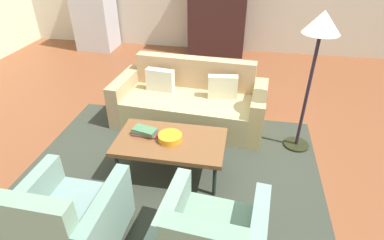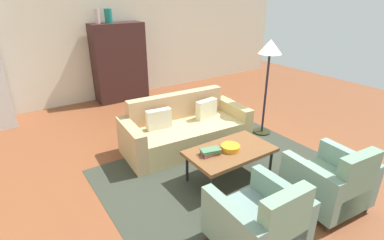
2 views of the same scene
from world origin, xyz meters
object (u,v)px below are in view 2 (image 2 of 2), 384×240
(armchair_right, at_px, (332,184))
(vase_round, at_px, (108,16))
(couch, at_px, (184,130))
(coffee_table, at_px, (230,152))
(cabinet, at_px, (119,63))
(book_stack, at_px, (211,152))
(floor_lamp, at_px, (269,56))
(fruit_bowl, at_px, (230,148))
(armchair_left, at_px, (261,224))
(vase_tall, at_px, (97,16))

(armchair_right, xyz_separation_m, vase_round, (-0.69, 5.24, 1.61))
(couch, xyz_separation_m, armchair_right, (0.59, -2.35, 0.06))
(coffee_table, bearing_deg, cabinet, 89.28)
(book_stack, distance_m, floor_lamp, 2.15)
(couch, distance_m, vase_round, 3.34)
(floor_lamp, bearing_deg, cabinet, 113.53)
(armchair_right, bearing_deg, floor_lamp, 70.81)
(vase_round, bearing_deg, couch, -87.93)
(couch, bearing_deg, floor_lamp, 168.83)
(armchair_right, xyz_separation_m, floor_lamp, (0.89, 1.96, 1.10))
(armchair_right, height_order, cabinet, cabinet)
(armchair_right, height_order, book_stack, armchair_right)
(book_stack, bearing_deg, fruit_bowl, -9.93)
(fruit_bowl, xyz_separation_m, book_stack, (-0.30, 0.05, 0.00))
(fruit_bowl, relative_size, vase_round, 0.86)
(coffee_table, bearing_deg, book_stack, 170.11)
(armchair_left, relative_size, book_stack, 3.06)
(coffee_table, relative_size, floor_lamp, 0.70)
(armchair_left, distance_m, vase_tall, 5.49)
(fruit_bowl, distance_m, floor_lamp, 1.93)
(fruit_bowl, distance_m, cabinet, 4.10)
(coffee_table, bearing_deg, armchair_left, -117.28)
(couch, height_order, vase_tall, vase_tall)
(couch, relative_size, book_stack, 7.50)
(coffee_table, relative_size, book_stack, 4.18)
(armchair_right, distance_m, vase_tall, 5.57)
(fruit_bowl, relative_size, cabinet, 0.15)
(armchair_right, relative_size, book_stack, 3.06)
(armchair_left, height_order, fruit_bowl, armchair_left)
(book_stack, bearing_deg, vase_round, 87.11)
(fruit_bowl, bearing_deg, floor_lamp, 27.96)
(couch, bearing_deg, vase_tall, -79.15)
(vase_round, bearing_deg, armchair_left, -95.48)
(armchair_left, bearing_deg, vase_round, 85.89)
(armchair_right, xyz_separation_m, fruit_bowl, (-0.60, 1.17, 0.15))
(vase_tall, bearing_deg, book_stack, -89.34)
(couch, relative_size, armchair_left, 2.45)
(fruit_bowl, bearing_deg, vase_round, 91.37)
(armchair_left, bearing_deg, vase_tall, 88.61)
(armchair_right, distance_m, fruit_bowl, 1.32)
(coffee_table, relative_size, armchair_right, 1.36)
(armchair_right, relative_size, vase_tall, 2.79)
(vase_round, bearing_deg, cabinet, 1.81)
(armchair_left, bearing_deg, fruit_bowl, 64.13)
(armchair_right, relative_size, cabinet, 0.49)
(couch, height_order, armchair_left, armchair_left)
(couch, distance_m, cabinet, 2.96)
(couch, distance_m, vase_tall, 3.36)
(armchair_left, xyz_separation_m, fruit_bowl, (0.60, 1.17, 0.15))
(fruit_bowl, bearing_deg, vase_tall, 94.87)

